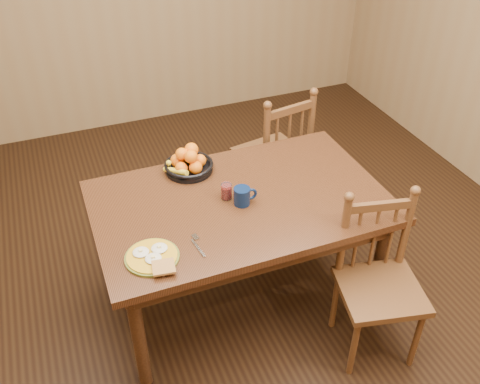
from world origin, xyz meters
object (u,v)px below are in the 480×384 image
object	(u,v)px
dining_table	(240,211)
breakfast_plate	(153,257)
chair_near	(378,282)
fruit_bowl	(188,163)
chair_far	(275,155)
coffee_mug	(243,196)

from	to	relation	value
dining_table	breakfast_plate	size ratio (longest dim) A/B	5.44
chair_near	fruit_bowl	distance (m)	1.26
chair_far	breakfast_plate	size ratio (longest dim) A/B	3.36
coffee_mug	breakfast_plate	bearing A→B (deg)	-156.16
coffee_mug	dining_table	bearing A→B (deg)	90.29
breakfast_plate	coffee_mug	distance (m)	0.62
breakfast_plate	fruit_bowl	distance (m)	0.76
breakfast_plate	fruit_bowl	world-z (taller)	fruit_bowl
dining_table	fruit_bowl	world-z (taller)	fruit_bowl
chair_far	breakfast_plate	world-z (taller)	chair_far
chair_far	fruit_bowl	size ratio (longest dim) A/B	3.40
chair_far	fruit_bowl	xyz separation A→B (m)	(-0.74, -0.36, 0.33)
dining_table	breakfast_plate	xyz separation A→B (m)	(-0.56, -0.29, 0.10)
dining_table	breakfast_plate	distance (m)	0.64
dining_table	fruit_bowl	xyz separation A→B (m)	(-0.18, 0.37, 0.14)
chair_near	dining_table	bearing A→B (deg)	146.02
coffee_mug	fruit_bowl	world-z (taller)	fruit_bowl
chair_far	coffee_mug	bearing A→B (deg)	44.05
dining_table	fruit_bowl	bearing A→B (deg)	115.68
breakfast_plate	dining_table	bearing A→B (deg)	27.12
chair_far	chair_near	xyz separation A→B (m)	(0.00, -1.32, -0.03)
chair_near	chair_far	bearing A→B (deg)	102.56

